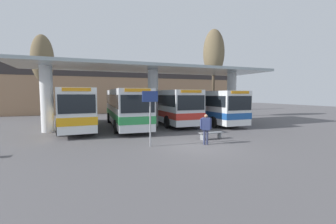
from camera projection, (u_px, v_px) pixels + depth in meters
The scene contains 12 objects.
ground_plane at pixel (197, 146), 12.79m from camera, with size 100.00×100.00×0.00m, color #565456.
townhouse_backdrop at pixel (123, 86), 34.91m from camera, with size 40.00×0.58×7.26m.
station_canopy at pixel (153, 77), 20.22m from camera, with size 22.15×6.16×5.36m.
transit_bus_left_bay at pixel (75, 106), 19.48m from camera, with size 3.11×11.51×3.39m.
transit_bus_center_bay at pixel (126, 106), 20.39m from camera, with size 3.06×11.54×3.35m.
transit_bus_right_bay at pixel (168, 105), 22.66m from camera, with size 2.91×10.64×3.30m.
transit_bus_far_right_bay at pixel (208, 105), 22.92m from camera, with size 2.77×10.10×3.23m.
waiting_bench_near_pillar at pixel (211, 134), 14.65m from camera, with size 1.64×0.44×0.46m.
info_sign_platform at pixel (150, 107), 12.51m from camera, with size 0.90×0.09×3.12m.
pedestrian_waiting at pixel (206, 126), 13.04m from camera, with size 0.64×0.43×1.78m.
poplar_tree_behind_left at pixel (214, 53), 28.21m from camera, with size 2.64×2.64×11.05m.
poplar_tree_behind_right at pixel (42, 60), 23.01m from camera, with size 2.19×2.19×9.02m.
Camera 1 is at (-6.09, -11.15, 2.95)m, focal length 24.00 mm.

